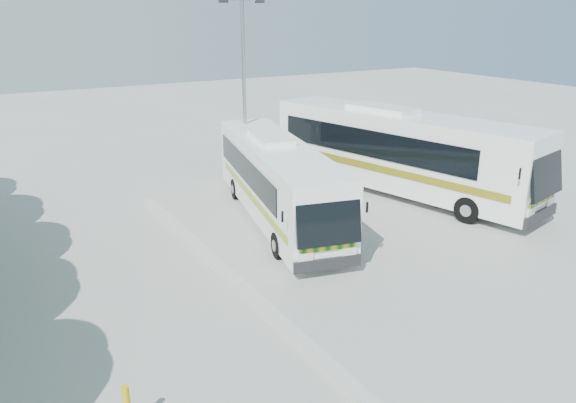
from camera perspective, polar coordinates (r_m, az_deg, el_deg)
ground at (r=17.77m, az=2.92°, el=-7.87°), size 100.00×100.00×0.00m
kerb_divider at (r=18.34m, az=-6.63°, el=-6.83°), size 0.40×16.00×0.15m
coach_main at (r=22.04m, az=-1.08°, el=2.27°), size 4.65×11.34×3.09m
coach_adjacent at (r=25.83m, az=11.35°, el=5.12°), size 5.65×13.44×3.66m
lamppost at (r=25.62m, az=-4.49°, el=11.56°), size 2.10×0.19×8.60m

